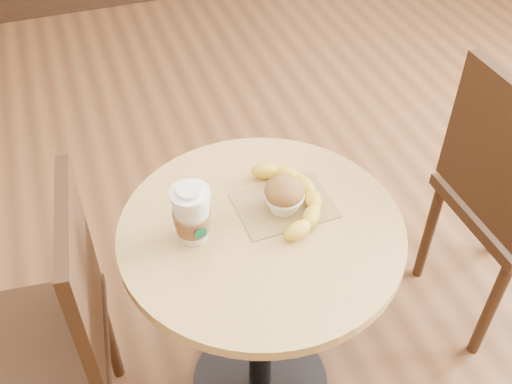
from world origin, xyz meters
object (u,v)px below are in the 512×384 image
at_px(chair_left, 50,336).
at_px(chair_right, 510,197).
at_px(muffin, 284,195).
at_px(banana, 295,196).
at_px(cafe_table, 261,282).
at_px(coffee_cup, 192,216).

distance_m(chair_left, chair_right, 1.40).
distance_m(muffin, banana, 0.04).
bearing_deg(muffin, cafe_table, -152.10).
bearing_deg(chair_left, cafe_table, 92.48).
distance_m(chair_right, banana, 0.78).
relative_size(chair_right, banana, 3.16).
xyz_separation_m(chair_right, coffee_cup, (-1.01, -0.04, 0.29)).
xyz_separation_m(cafe_table, muffin, (0.07, 0.04, 0.26)).
relative_size(chair_right, coffee_cup, 6.15).
relative_size(cafe_table, banana, 2.46).
height_order(chair_left, coffee_cup, chair_left).
xyz_separation_m(cafe_table, coffee_cup, (-0.16, 0.02, 0.28)).
distance_m(chair_left, coffee_cup, 0.50).
xyz_separation_m(chair_left, banana, (0.67, 0.02, 0.27)).
bearing_deg(banana, cafe_table, -149.13).
xyz_separation_m(chair_left, chair_right, (1.40, 0.03, 0.02)).
height_order(chair_left, banana, chair_left).
relative_size(cafe_table, muffin, 7.33).
bearing_deg(coffee_cup, cafe_table, -16.85).
bearing_deg(chair_right, coffee_cup, 91.35).
xyz_separation_m(chair_left, muffin, (0.63, 0.00, 0.29)).
xyz_separation_m(chair_right, banana, (-0.74, -0.01, 0.25)).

